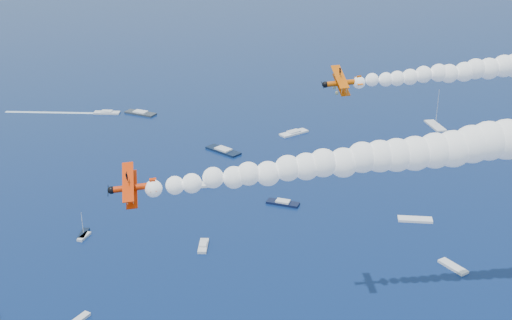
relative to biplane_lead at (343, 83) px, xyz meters
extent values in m
cube|color=silver|center=(-61.15, 150.49, -54.22)|extent=(11.21, 5.26, 0.70)
cube|color=#0D1A32|center=(-15.94, 102.12, -54.22)|extent=(12.58, 13.35, 0.70)
cube|color=black|center=(-1.34, 57.75, -54.22)|extent=(10.24, 7.33, 0.70)
cube|color=#303640|center=(-47.09, 148.19, -54.22)|extent=(13.66, 10.88, 0.70)
cube|color=white|center=(-25.62, 73.79, -54.22)|extent=(11.84, 4.59, 0.70)
cube|color=silver|center=(-26.54, 35.09, -54.22)|extent=(3.46, 7.55, 0.70)
cube|color=white|center=(12.50, 116.91, -54.22)|extent=(12.11, 8.96, 0.70)
cube|color=black|center=(-59.03, 45.77, -54.22)|extent=(2.81, 6.05, 0.70)
cube|color=silver|center=(-58.72, 44.19, -54.22)|extent=(3.51, 5.10, 0.70)
cube|color=silver|center=(-55.48, 6.30, -54.22)|extent=(4.69, 5.36, 0.70)
cube|color=white|center=(69.74, 117.94, -54.22)|extent=(4.86, 13.10, 0.70)
cube|color=white|center=(34.74, 42.65, -54.22)|extent=(10.22, 5.27, 0.70)
cube|color=white|center=(35.59, 16.98, -54.22)|extent=(5.76, 8.38, 0.70)
cube|color=white|center=(-85.17, 154.70, -54.54)|extent=(37.77, 8.54, 0.04)
camera|label=1|loc=(-31.61, -120.12, 35.83)|focal=46.73mm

